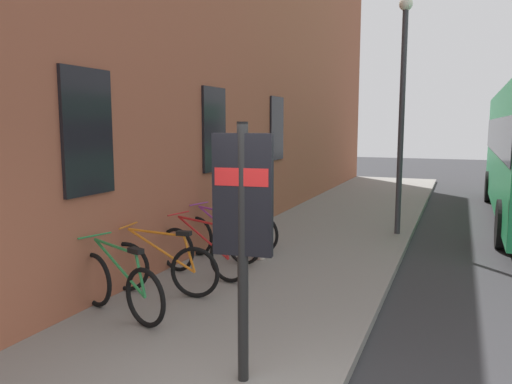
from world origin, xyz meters
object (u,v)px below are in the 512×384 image
at_px(bicycle_beside_lamp, 202,252).
at_px(pedestrian_near_bus, 259,199).
at_px(street_lamp, 402,96).
at_px(bicycle_mid_rack, 242,228).
at_px(bicycle_under_window, 119,286).
at_px(bicycle_by_door, 220,238).
at_px(bicycle_nearest_sign, 161,267).
at_px(transit_info_sign, 243,212).

bearing_deg(bicycle_beside_lamp, pedestrian_near_bus, -17.61).
bearing_deg(street_lamp, pedestrian_near_bus, 146.25).
relative_size(bicycle_mid_rack, pedestrian_near_bus, 0.98).
distance_m(bicycle_under_window, bicycle_by_door, 2.83).
height_order(bicycle_under_window, street_lamp, street_lamp).
bearing_deg(bicycle_by_door, bicycle_mid_rack, -0.55).
bearing_deg(bicycle_under_window, bicycle_nearest_sign, -1.61).
distance_m(transit_info_sign, street_lamp, 7.23).
relative_size(bicycle_nearest_sign, bicycle_by_door, 1.02).
xyz_separation_m(bicycle_mid_rack, street_lamp, (2.49, -2.64, 2.58)).
height_order(bicycle_mid_rack, transit_info_sign, transit_info_sign).
bearing_deg(pedestrian_near_bus, bicycle_by_door, 120.26).
relative_size(transit_info_sign, street_lamp, 0.48).
bearing_deg(street_lamp, bicycle_beside_lamp, 150.70).
bearing_deg(bicycle_beside_lamp, bicycle_nearest_sign, 171.22).
bearing_deg(street_lamp, bicycle_under_window, 157.06).
xyz_separation_m(bicycle_by_door, street_lamp, (3.41, -2.65, 2.58)).
bearing_deg(bicycle_mid_rack, bicycle_beside_lamp, -174.87).
bearing_deg(pedestrian_near_bus, bicycle_nearest_sign, 165.97).
xyz_separation_m(bicycle_under_window, transit_info_sign, (-0.84, -2.05, 1.21)).
height_order(bicycle_nearest_sign, bicycle_mid_rack, same).
distance_m(bicycle_under_window, transit_info_sign, 2.53).
xyz_separation_m(pedestrian_near_bus, street_lamp, (3.06, -2.04, 1.91)).
bearing_deg(bicycle_by_door, bicycle_nearest_sign, -179.01).
relative_size(bicycle_beside_lamp, transit_info_sign, 0.73).
bearing_deg(bicycle_by_door, bicycle_under_window, -179.83).
height_order(bicycle_beside_lamp, street_lamp, street_lamp).
bearing_deg(bicycle_beside_lamp, street_lamp, -29.30).
bearing_deg(bicycle_mid_rack, bicycle_nearest_sign, -179.50).
relative_size(bicycle_beside_lamp, street_lamp, 0.35).
height_order(bicycle_by_door, street_lamp, street_lamp).
xyz_separation_m(bicycle_beside_lamp, bicycle_by_door, (0.99, 0.18, -0.00)).
relative_size(bicycle_under_window, street_lamp, 0.34).
relative_size(pedestrian_near_bus, street_lamp, 0.35).
bearing_deg(bicycle_beside_lamp, bicycle_mid_rack, 5.13).
height_order(transit_info_sign, pedestrian_near_bus, transit_info_sign).
xyz_separation_m(bicycle_mid_rack, transit_info_sign, (-4.59, -2.05, 1.21)).
height_order(bicycle_nearest_sign, street_lamp, street_lamp).
relative_size(bicycle_mid_rack, street_lamp, 0.34).
height_order(bicycle_nearest_sign, transit_info_sign, transit_info_sign).
bearing_deg(street_lamp, bicycle_by_door, 142.17).
height_order(bicycle_beside_lamp, bicycle_mid_rack, same).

